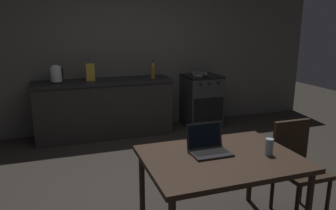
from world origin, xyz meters
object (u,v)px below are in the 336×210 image
at_px(electric_kettle, 56,74).
at_px(drinking_glass, 269,147).
at_px(stove_oven, 201,100).
at_px(chair, 296,162).
at_px(laptop, 209,147).
at_px(bottle, 153,70).
at_px(cereal_box, 90,72).
at_px(dining_table, 221,164).
at_px(frying_pan, 200,74).

xyz_separation_m(electric_kettle, drinking_glass, (1.60, -3.00, -0.24)).
relative_size(stove_oven, chair, 1.03).
bearing_deg(laptop, bottle, 89.12).
bearing_deg(laptop, cereal_box, 109.05).
relative_size(electric_kettle, cereal_box, 0.99).
distance_m(bottle, cereal_box, 0.99).
xyz_separation_m(dining_table, drinking_glass, (0.38, -0.10, 0.14)).
bearing_deg(stove_oven, electric_kettle, 179.94).
height_order(dining_table, laptop, laptop).
distance_m(dining_table, chair, 0.87).
xyz_separation_m(stove_oven, frying_pan, (-0.05, -0.03, 0.48)).
distance_m(laptop, electric_kettle, 3.04).
height_order(chair, frying_pan, frying_pan).
height_order(electric_kettle, bottle, bottle).
relative_size(chair, frying_pan, 1.98).
bearing_deg(drinking_glass, frying_pan, 76.10).
bearing_deg(electric_kettle, cereal_box, 2.28).
xyz_separation_m(stove_oven, bottle, (-0.90, -0.05, 0.59)).
xyz_separation_m(electric_kettle, frying_pan, (2.34, -0.03, -0.10)).
relative_size(electric_kettle, bottle, 0.91).
height_order(stove_oven, bottle, bottle).
distance_m(chair, frying_pan, 2.82).
height_order(dining_table, chair, chair).
height_order(stove_oven, laptop, laptop).
bearing_deg(dining_table, laptop, 120.25).
xyz_separation_m(chair, cereal_box, (-1.57, 2.82, 0.53)).
relative_size(chair, cereal_box, 3.29).
height_order(dining_table, electric_kettle, electric_kettle).
distance_m(frying_pan, drinking_glass, 3.07).
bearing_deg(bottle, cereal_box, 175.93).
height_order(dining_table, bottle, bottle).
bearing_deg(dining_table, bottle, 84.71).
height_order(chair, electric_kettle, electric_kettle).
distance_m(chair, bottle, 2.86).
bearing_deg(bottle, chair, -77.96).
xyz_separation_m(dining_table, laptop, (-0.06, 0.10, 0.11)).
xyz_separation_m(stove_oven, electric_kettle, (-2.38, 0.00, 0.58)).
relative_size(laptop, drinking_glass, 2.33).
xyz_separation_m(frying_pan, drinking_glass, (-0.74, -2.97, -0.14)).
xyz_separation_m(dining_table, bottle, (0.26, 2.85, 0.39)).
xyz_separation_m(laptop, drinking_glass, (0.44, -0.20, 0.02)).
bearing_deg(bottle, electric_kettle, 178.07).
xyz_separation_m(stove_oven, drinking_glass, (-0.78, -3.00, 0.34)).
bearing_deg(drinking_glass, dining_table, 165.24).
bearing_deg(laptop, frying_pan, 72.86).
relative_size(stove_oven, frying_pan, 2.03).
xyz_separation_m(dining_table, frying_pan, (1.11, 2.87, 0.27)).
height_order(chair, drinking_glass, chair).
height_order(stove_oven, electric_kettle, electric_kettle).
bearing_deg(stove_oven, chair, -96.36).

